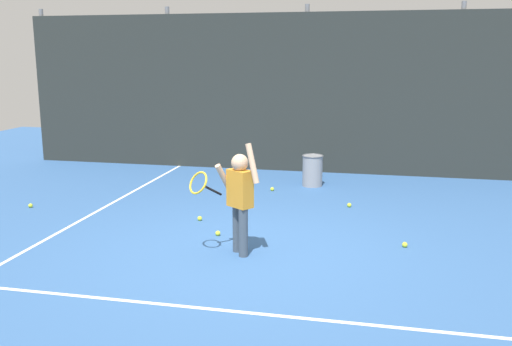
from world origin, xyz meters
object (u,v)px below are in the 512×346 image
(tennis_player, at_px, (238,195))
(ball_hopper, at_px, (312,170))
(tennis_ball_2, at_px, (200,218))
(tennis_ball_3, at_px, (31,206))
(tennis_ball_4, at_px, (272,189))
(tennis_ball_0, at_px, (405,245))
(tennis_ball_6, at_px, (349,205))
(tennis_ball_1, at_px, (218,233))

(tennis_player, xyz_separation_m, ball_hopper, (0.43, 3.73, -0.44))
(tennis_ball_2, height_order, tennis_ball_3, same)
(ball_hopper, xyz_separation_m, tennis_ball_4, (-0.63, -0.54, -0.26))
(ball_hopper, xyz_separation_m, tennis_ball_0, (1.51, -3.06, -0.26))
(tennis_player, relative_size, tennis_ball_0, 20.46)
(tennis_player, relative_size, tennis_ball_2, 20.46)
(tennis_ball_0, height_order, tennis_ball_4, same)
(tennis_player, height_order, tennis_ball_2, tennis_player)
(tennis_ball_2, xyz_separation_m, tennis_ball_4, (0.67, 1.98, 0.00))
(tennis_ball_2, distance_m, tennis_ball_4, 2.09)
(tennis_player, xyz_separation_m, tennis_ball_2, (-0.88, 1.20, -0.69))
(tennis_ball_0, distance_m, tennis_ball_4, 3.31)
(tennis_ball_2, distance_m, tennis_ball_6, 2.37)
(tennis_ball_0, bearing_deg, tennis_ball_2, 169.20)
(ball_hopper, bearing_deg, tennis_ball_1, -105.46)
(tennis_ball_4, bearing_deg, tennis_ball_1, -95.12)
(tennis_ball_1, distance_m, tennis_ball_4, 2.59)
(tennis_ball_2, bearing_deg, tennis_ball_3, 177.86)
(ball_hopper, height_order, tennis_ball_6, ball_hopper)
(tennis_ball_1, distance_m, tennis_ball_2, 0.74)
(tennis_player, xyz_separation_m, tennis_ball_4, (-0.20, 3.19, -0.69))
(ball_hopper, relative_size, tennis_ball_0, 8.52)
(tennis_ball_3, bearing_deg, ball_hopper, 30.64)
(tennis_player, xyz_separation_m, tennis_ball_1, (-0.43, 0.60, -0.69))
(tennis_ball_0, bearing_deg, tennis_ball_6, 114.06)
(tennis_ball_1, relative_size, tennis_ball_3, 1.00)
(tennis_ball_3, distance_m, tennis_ball_6, 4.95)
(tennis_ball_3, height_order, tennis_ball_6, same)
(tennis_ball_2, bearing_deg, tennis_ball_6, 30.36)
(tennis_ball_0, relative_size, tennis_ball_3, 1.00)
(tennis_player, bearing_deg, tennis_ball_2, 161.37)
(tennis_ball_1, relative_size, tennis_ball_6, 1.00)
(tennis_ball_1, bearing_deg, tennis_player, -54.33)
(tennis_ball_1, bearing_deg, tennis_ball_6, 48.27)
(tennis_ball_2, relative_size, tennis_ball_4, 1.00)
(ball_hopper, height_order, tennis_ball_4, ball_hopper)
(tennis_ball_4, relative_size, tennis_ball_6, 1.00)
(ball_hopper, distance_m, tennis_ball_6, 1.54)
(tennis_ball_0, xyz_separation_m, tennis_ball_4, (-2.15, 2.52, 0.00))
(tennis_ball_1, xyz_separation_m, tennis_ball_2, (-0.44, 0.60, 0.00))
(tennis_player, distance_m, tennis_ball_1, 1.02)
(tennis_player, relative_size, ball_hopper, 2.40)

